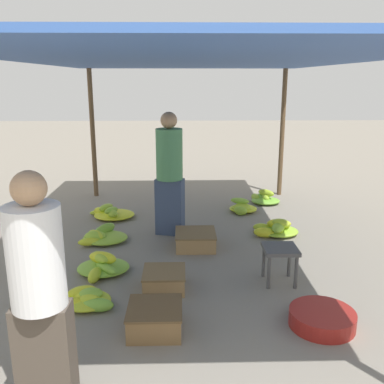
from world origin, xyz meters
The scene contains 17 objects.
canopy_post_back_left centered at (-1.65, 5.76, 1.10)m, with size 0.08×0.08×2.20m, color brown.
canopy_post_back_right centered at (1.65, 5.76, 1.10)m, with size 0.08×0.08×2.20m, color brown.
canopy_tarp centered at (0.00, 3.03, 2.22)m, with size 3.70×5.86×0.04m, color #33569E.
vendor_foreground centered at (-0.97, 0.64, 0.80)m, with size 0.34×0.33×1.54m.
stool centered at (0.88, 2.32, 0.31)m, with size 0.34×0.34×0.38m.
basin_black centered at (1.06, 1.51, 0.07)m, with size 0.55×0.55×0.14m.
banana_pile_left_0 centered at (-1.19, 4.50, 0.07)m, with size 0.70×0.61×0.21m.
banana_pile_left_1 centered at (-1.01, 1.88, 0.07)m, with size 0.59×0.39×0.16m.
banana_pile_left_2 centered at (-1.15, 3.51, 0.07)m, with size 0.60×0.57×0.19m.
banana_pile_left_3 centered at (-0.98, 2.58, 0.08)m, with size 0.56×0.61×0.24m.
banana_pile_right_0 centered at (1.15, 3.69, 0.09)m, with size 0.63×0.51×0.23m.
banana_pile_right_1 centered at (1.27, 5.21, 0.08)m, with size 0.47×0.46×0.25m.
banana_pile_right_2 centered at (0.83, 4.71, 0.08)m, with size 0.43×0.47×0.21m.
crate_near centered at (0.05, 3.28, 0.10)m, with size 0.50×0.50×0.20m.
crate_mid centered at (-0.30, 2.22, 0.09)m, with size 0.42×0.42×0.19m.
crate_far centered at (-0.35, 1.48, 0.11)m, with size 0.45×0.45×0.22m.
shopper_walking_mid centered at (-0.28, 3.79, 0.85)m, with size 0.42×0.42×1.63m.
Camera 1 is at (-0.12, -1.68, 2.03)m, focal length 40.00 mm.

